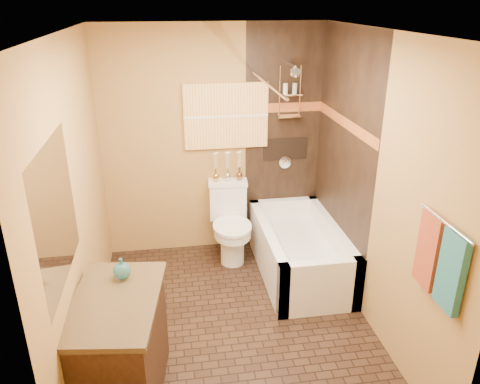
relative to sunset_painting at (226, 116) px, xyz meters
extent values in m
plane|color=black|center=(-0.14, -1.48, -1.55)|extent=(3.00, 3.00, 0.00)
cube|color=#A3763F|center=(-1.34, -1.48, -0.30)|extent=(0.02, 3.00, 2.50)
cube|color=#A3763F|center=(1.06, -1.48, -0.30)|extent=(0.02, 3.00, 2.50)
cube|color=#A3763F|center=(-0.14, 0.02, -0.30)|extent=(2.40, 0.02, 2.50)
cube|color=#A3763F|center=(-0.14, -2.98, -0.30)|extent=(2.40, 0.02, 2.50)
plane|color=silver|center=(-0.14, -1.48, 0.95)|extent=(3.00, 3.00, 0.00)
cube|color=black|center=(0.64, 0.01, -0.30)|extent=(0.85, 0.01, 2.50)
cube|color=black|center=(1.05, -0.73, -0.30)|extent=(0.01, 1.50, 2.50)
cube|color=maroon|center=(0.64, 0.00, 0.07)|extent=(0.85, 0.01, 0.10)
cube|color=maroon|center=(1.04, -0.73, 0.07)|extent=(0.01, 1.50, 0.10)
cube|color=black|center=(0.66, 0.01, -0.40)|extent=(0.50, 0.01, 0.25)
cylinder|color=silver|center=(0.66, -0.12, 0.53)|extent=(0.02, 0.26, 0.02)
cylinder|color=silver|center=(0.66, -0.28, 0.48)|extent=(0.11, 0.11, 0.09)
cylinder|color=silver|center=(0.66, -0.01, -0.55)|extent=(0.14, 0.02, 0.14)
cylinder|color=silver|center=(0.26, -0.73, 0.47)|extent=(0.03, 1.55, 0.03)
cylinder|color=silver|center=(1.01, -2.53, -0.10)|extent=(0.02, 0.55, 0.02)
cube|color=#1F5D6A|center=(1.02, -2.66, -0.37)|extent=(0.05, 0.22, 0.52)
cube|color=maroon|center=(1.02, -2.40, -0.37)|extent=(0.05, 0.22, 0.52)
cube|color=gold|center=(0.00, 0.00, 0.00)|extent=(0.90, 0.04, 0.70)
cube|color=white|center=(-1.33, -2.13, -0.05)|extent=(0.01, 1.00, 0.90)
cube|color=white|center=(0.66, -1.43, -1.27)|extent=(0.80, 0.10, 0.55)
cube|color=white|center=(0.66, -0.03, -1.27)|extent=(0.80, 0.10, 0.55)
cube|color=white|center=(0.31, -0.73, -1.27)|extent=(0.10, 1.50, 0.55)
cube|color=white|center=(1.01, -0.73, -1.27)|extent=(0.10, 1.50, 0.55)
cube|color=white|center=(0.66, -0.73, -1.38)|extent=(0.64, 1.34, 0.35)
cube|color=white|center=(0.00, -0.09, -0.95)|extent=(0.42, 0.22, 0.41)
cube|color=white|center=(0.00, -0.09, -0.73)|extent=(0.45, 0.24, 0.04)
cylinder|color=white|center=(0.00, -0.41, -1.35)|extent=(0.26, 0.26, 0.41)
cylinder|color=white|center=(0.00, -0.41, -1.16)|extent=(0.40, 0.40, 0.11)
cylinder|color=white|center=(0.00, -0.41, -1.11)|extent=(0.42, 0.42, 0.03)
cube|color=black|center=(-1.06, -2.13, -1.15)|extent=(0.67, 0.97, 0.80)
cube|color=black|center=(-1.05, -2.13, -0.72)|extent=(0.71, 1.03, 0.04)
camera|label=1|loc=(-0.63, -4.85, 1.17)|focal=35.00mm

